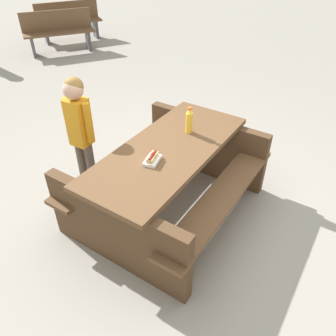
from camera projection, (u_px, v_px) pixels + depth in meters
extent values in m
plane|color=gray|center=(168.00, 209.00, 3.47)|extent=(30.00, 30.00, 0.00)
cube|color=brown|center=(168.00, 150.00, 3.04)|extent=(1.86, 0.91, 0.05)
cube|color=brown|center=(221.00, 197.00, 2.97)|extent=(1.82, 0.43, 0.04)
cube|color=brown|center=(123.00, 158.00, 3.46)|extent=(1.82, 0.43, 0.04)
cube|color=#4D3520|center=(116.00, 233.00, 2.74)|extent=(0.22, 1.40, 0.70)
cube|color=#4D3520|center=(206.00, 146.00, 3.79)|extent=(0.22, 1.40, 0.70)
cylinder|color=yellow|center=(189.00, 123.00, 3.19)|extent=(0.07, 0.07, 0.21)
cone|color=yellow|center=(190.00, 111.00, 3.12)|extent=(0.06, 0.06, 0.04)
cylinder|color=orange|center=(190.00, 108.00, 3.10)|extent=(0.04, 0.04, 0.02)
cube|color=white|center=(152.00, 160.00, 2.84)|extent=(0.21, 0.16, 0.03)
cube|color=#D8B272|center=(152.00, 157.00, 2.82)|extent=(0.16, 0.10, 0.04)
cylinder|color=maroon|center=(152.00, 155.00, 2.81)|extent=(0.14, 0.07, 0.03)
ellipsoid|color=maroon|center=(152.00, 154.00, 2.81)|extent=(0.07, 0.05, 0.01)
cylinder|color=brown|center=(91.00, 167.00, 3.57)|extent=(0.09, 0.09, 0.57)
cylinder|color=brown|center=(82.00, 164.00, 3.62)|extent=(0.09, 0.09, 0.57)
cube|color=orange|center=(79.00, 122.00, 3.28)|extent=(0.20, 0.22, 0.48)
cylinder|color=orange|center=(88.00, 123.00, 3.22)|extent=(0.07, 0.07, 0.41)
cylinder|color=orange|center=(69.00, 117.00, 3.31)|extent=(0.07, 0.07, 0.41)
sphere|color=tan|center=(73.00, 90.00, 3.08)|extent=(0.19, 0.19, 0.19)
sphere|color=olive|center=(74.00, 87.00, 3.07)|extent=(0.18, 0.18, 0.18)
cube|color=brown|center=(70.00, 22.00, 8.05)|extent=(1.52, 1.02, 0.04)
cube|color=brown|center=(67.00, 10.00, 8.05)|extent=(1.36, 0.70, 0.40)
cube|color=#4C4C51|center=(46.00, 34.00, 7.98)|extent=(0.21, 0.35, 0.41)
cube|color=#4C4C51|center=(95.00, 29.00, 8.39)|extent=(0.21, 0.35, 0.41)
cube|color=brown|center=(59.00, 32.00, 7.29)|extent=(1.50, 1.08, 0.04)
cube|color=brown|center=(56.00, 20.00, 7.29)|extent=(1.33, 0.77, 0.40)
cube|color=#4C4C51|center=(33.00, 46.00, 7.24)|extent=(0.23, 0.34, 0.41)
cube|color=#4C4C51|center=(88.00, 40.00, 7.61)|extent=(0.23, 0.34, 0.41)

